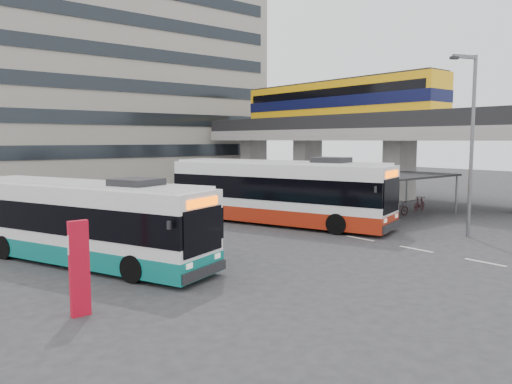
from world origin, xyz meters
TOP-DOWN VIEW (x-y plane):
  - ground at (0.00, 0.00)m, footprint 120.00×120.00m
  - viaduct at (17.00, 13.38)m, footprint 8.00×32.00m
  - bike_shelter at (8.45, 3.00)m, footprint 10.00×4.00m
  - office_block at (6.00, 36.00)m, footprint 30.00×15.00m
  - road_markings at (2.50, -3.00)m, footprint 0.15×7.60m
  - bus_main at (2.28, 5.60)m, footprint 6.66×12.90m
  - bus_teal at (-9.35, 3.71)m, footprint 6.34×11.33m
  - pedestrian at (-5.40, 1.39)m, footprint 0.67×0.79m
  - lamp_post at (6.76, -2.96)m, footprint 1.45×0.67m
  - sign_totem_south at (-11.53, -1.99)m, footprint 0.55×0.17m

SIDE VIEW (x-z plane):
  - ground at x=0.00m, z-range 0.00..0.00m
  - road_markings at x=2.50m, z-range 0.00..0.01m
  - pedestrian at x=-5.40m, z-range 0.00..1.83m
  - sign_totem_south at x=-11.53m, z-range 0.04..2.61m
  - bus_teal at x=-9.35m, z-range -0.12..3.20m
  - bike_shelter at x=8.45m, z-range 0.37..2.91m
  - bus_main at x=2.28m, z-range -0.13..3.62m
  - lamp_post at x=6.76m, z-range 0.60..9.18m
  - viaduct at x=17.00m, z-range 1.39..11.07m
  - office_block at x=6.00m, z-range 0.00..25.00m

